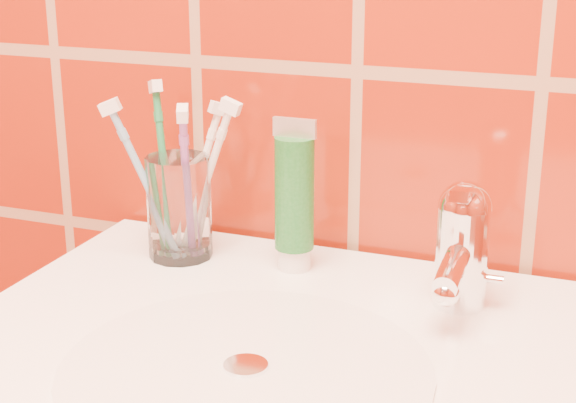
% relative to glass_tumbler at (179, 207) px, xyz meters
% --- Properties ---
extents(glass_tumbler, '(0.09, 0.09, 0.11)m').
position_rel_glass_tumbler_xyz_m(glass_tumbler, '(0.00, 0.00, 0.00)').
color(glass_tumbler, white).
rests_on(glass_tumbler, pedestal_sink).
extents(toothpaste_tube, '(0.04, 0.04, 0.16)m').
position_rel_glass_tumbler_xyz_m(toothpaste_tube, '(0.12, 0.01, 0.02)').
color(toothpaste_tube, white).
rests_on(toothpaste_tube, pedestal_sink).
extents(faucet, '(0.05, 0.11, 0.12)m').
position_rel_glass_tumbler_xyz_m(faucet, '(0.30, -0.02, 0.01)').
color(faucet, white).
rests_on(faucet, pedestal_sink).
extents(toothbrush_0, '(0.12, 0.12, 0.18)m').
position_rel_glass_tumbler_xyz_m(toothbrush_0, '(0.01, 0.03, 0.02)').
color(toothbrush_0, white).
rests_on(toothbrush_0, glass_tumbler).
extents(toothbrush_1, '(0.11, 0.12, 0.20)m').
position_rel_glass_tumbler_xyz_m(toothbrush_1, '(-0.02, 0.01, 0.04)').
color(toothbrush_1, '#217C45').
rests_on(toothbrush_1, glass_tumbler).
extents(toothbrush_2, '(0.07, 0.10, 0.18)m').
position_rel_glass_tumbler_xyz_m(toothbrush_2, '(0.02, -0.01, 0.03)').
color(toothbrush_2, '#8E4DA6').
rests_on(toothbrush_2, glass_tumbler).
extents(toothbrush_3, '(0.08, 0.08, 0.18)m').
position_rel_glass_tumbler_xyz_m(toothbrush_3, '(0.03, 0.01, 0.03)').
color(toothbrush_3, white).
rests_on(toothbrush_3, glass_tumbler).
extents(toothbrush_4, '(0.13, 0.11, 0.18)m').
position_rel_glass_tumbler_xyz_m(toothbrush_4, '(-0.03, -0.02, 0.03)').
color(toothbrush_4, '#71A5CA').
rests_on(toothbrush_4, glass_tumbler).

